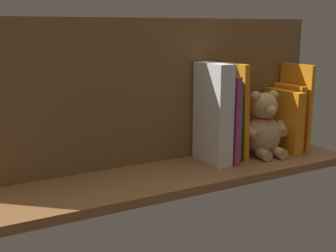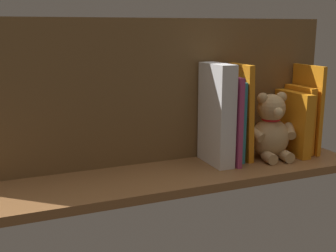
% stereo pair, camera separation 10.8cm
% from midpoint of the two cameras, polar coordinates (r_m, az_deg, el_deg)
% --- Properties ---
extents(ground_plane, '(1.06, 0.25, 0.02)m').
position_cam_midpoint_polar(ground_plane, '(1.12, 2.78, -6.72)').
color(ground_plane, brown).
extents(shelf_back_panel, '(1.06, 0.02, 0.39)m').
position_cam_midpoint_polar(shelf_back_panel, '(1.16, 0.74, 4.49)').
color(shelf_back_panel, brown).
rests_on(shelf_back_panel, ground_plane).
extents(book_0, '(0.01, 0.13, 0.26)m').
position_cam_midpoint_polar(book_0, '(1.35, 20.13, 2.13)').
color(book_0, orange).
rests_on(book_0, ground_plane).
extents(book_1, '(0.02, 0.12, 0.20)m').
position_cam_midpoint_polar(book_1, '(1.35, 19.19, 0.83)').
color(book_1, orange).
rests_on(book_1, ground_plane).
extents(book_2, '(0.03, 0.15, 0.18)m').
position_cam_midpoint_polar(book_2, '(1.32, 18.48, 0.34)').
color(book_2, orange).
rests_on(book_2, ground_plane).
extents(teddy_bear, '(0.15, 0.13, 0.19)m').
position_cam_midpoint_polar(teddy_bear, '(1.26, 15.90, -0.47)').
color(teddy_bear, tan).
rests_on(teddy_bear, ground_plane).
extents(book_3, '(0.03, 0.11, 0.27)m').
position_cam_midpoint_polar(book_3, '(1.22, 12.17, 1.77)').
color(book_3, orange).
rests_on(book_3, ground_plane).
extents(book_4, '(0.02, 0.11, 0.22)m').
position_cam_midpoint_polar(book_4, '(1.21, 11.07, 0.66)').
color(book_4, teal).
rests_on(book_4, ground_plane).
extents(book_5, '(0.01, 0.14, 0.24)m').
position_cam_midpoint_polar(book_5, '(1.19, 10.56, 0.82)').
color(book_5, '#B23F72').
rests_on(book_5, ground_plane).
extents(dictionary_thick_white, '(0.05, 0.13, 0.27)m').
position_cam_midpoint_polar(dictionary_thick_white, '(1.17, 9.10, 1.51)').
color(dictionary_thick_white, white).
rests_on(dictionary_thick_white, ground_plane).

